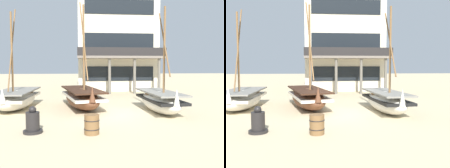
# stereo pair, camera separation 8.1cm
# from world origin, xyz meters

# --- Properties ---
(ground_plane) EXTENTS (120.00, 120.00, 0.00)m
(ground_plane) POSITION_xyz_m (0.00, 0.00, 0.00)
(ground_plane) COLOR #CCB78E
(fishing_boat_near_left) EXTENTS (2.73, 5.19, 5.96)m
(fishing_boat_near_left) POSITION_xyz_m (-1.66, 1.61, 0.62)
(fishing_boat_near_left) COLOR brown
(fishing_boat_near_left) RESTS_ON ground
(fishing_boat_centre_large) EXTENTS (1.73, 4.35, 5.26)m
(fishing_boat_centre_large) POSITION_xyz_m (2.39, 0.01, 0.61)
(fishing_boat_centre_large) COLOR silver
(fishing_boat_centre_large) RESTS_ON ground
(fishing_boat_far_right) EXTENTS (1.82, 4.65, 5.51)m
(fishing_boat_far_right) POSITION_xyz_m (-5.29, 1.75, 0.58)
(fishing_boat_far_right) COLOR silver
(fishing_boat_far_right) RESTS_ON ground
(capstan_winch) EXTENTS (0.68, 0.68, 0.97)m
(capstan_winch) POSITION_xyz_m (-3.28, -3.35, 0.38)
(capstan_winch) COLOR black
(capstan_winch) RESTS_ON ground
(wooden_barrel) EXTENTS (0.56, 0.56, 0.70)m
(wooden_barrel) POSITION_xyz_m (-1.19, -3.73, 0.35)
(wooden_barrel) COLOR brown
(wooden_barrel) RESTS_ON ground
(harbor_building_main) EXTENTS (7.83, 8.54, 9.38)m
(harbor_building_main) POSITION_xyz_m (1.60, 13.15, 4.68)
(harbor_building_main) COLOR beige
(harbor_building_main) RESTS_ON ground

